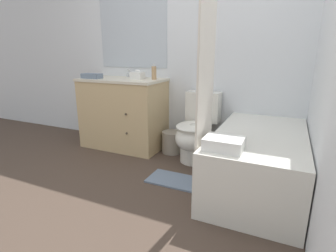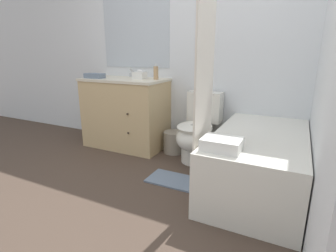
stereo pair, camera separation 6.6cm
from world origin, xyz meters
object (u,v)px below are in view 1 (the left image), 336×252
Objects in this scene: vanity_cabinet at (124,112)px; sink_faucet at (131,74)px; bathtub at (258,160)px; wastebasket at (172,142)px; hand_towel_folded at (92,76)px; soap_dispenser at (154,72)px; bath_towel_folded at (224,143)px; tissue_box at (138,75)px; bath_mat at (174,180)px; toilet at (196,132)px.

sink_faucet reaches higher than vanity_cabinet.
bathtub is 1.14m from wastebasket.
vanity_cabinet is 4.12× the size of hand_towel_folded.
soap_dispenser is (0.41, -0.14, 0.05)m from sink_faucet.
hand_towel_folded is at bearing 156.30° from bath_towel_folded.
tissue_box is 0.29× the size of bath_mat.
wastebasket is at bearing 10.20° from hand_towel_folded.
soap_dispenser is 1.29m from bath_mat.
sink_faucet is 1.90m from bath_towel_folded.
tissue_box is (-0.44, -0.03, 0.78)m from wastebasket.
sink_faucet is at bearing 44.08° from hand_towel_folded.
bath_mat is at bearing -20.53° from hand_towel_folded.
toilet is 0.86m from soap_dispenser.
tissue_box is at bearing -168.07° from soap_dispenser.
bath_towel_folded is at bearing -110.90° from bathtub.
sink_faucet is at bearing 160.87° from soap_dispenser.
bath_towel_folded reaches higher than bathtub.
vanity_cabinet is 0.72m from wastebasket.
soap_dispenser reaches higher than wastebasket.
tissue_box is at bearing 139.55° from bath_mat.
soap_dispenser is at bearing 159.53° from bathtub.
sink_faucet is 0.53× the size of bath_towel_folded.
soap_dispenser is at bearing 11.93° from tissue_box.
toilet is 0.41m from wastebasket.
soap_dispenser reaches higher than sink_faucet.
toilet is at bearing -15.47° from sink_faucet.
sink_faucet is 1.17m from toilet.
sink_faucet reaches higher than bathtub.
toilet is 2.75× the size of bath_towel_folded.
bath_mat is (-0.52, 0.31, -0.54)m from bath_towel_folded.
tissue_box is (-1.47, 0.43, 0.65)m from bathtub.
bathtub is (1.68, -0.42, -0.18)m from vanity_cabinet.
hand_towel_folded reaches higher than bathtub.
soap_dispenser reaches higher than toilet.
toilet is 1.45m from hand_towel_folded.
hand_towel_folded is at bearing -164.71° from tissue_box.
soap_dispenser is at bearing -19.13° from sink_faucet.
bath_towel_folded is (1.83, -0.80, -0.34)m from hand_towel_folded.
toilet is at bearing 119.82° from bath_towel_folded.
bathtub reaches higher than wastebasket.
sink_faucet reaches higher than hand_towel_folded.
wastebasket is (0.65, 0.04, -0.31)m from vanity_cabinet.
sink_faucet is 0.10× the size of bathtub.
bath_mat is (0.96, -0.63, -0.43)m from vanity_cabinet.
sink_faucet is 0.78× the size of soap_dispenser.
bath_mat is at bearing -92.22° from toilet.
wastebasket is (-0.34, 0.12, -0.20)m from toilet.
hand_towel_folded reaches higher than wastebasket.
vanity_cabinet is at bearing 166.06° from bathtub.
hand_towel_folded is (-0.35, -0.34, -0.01)m from sink_faucet.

